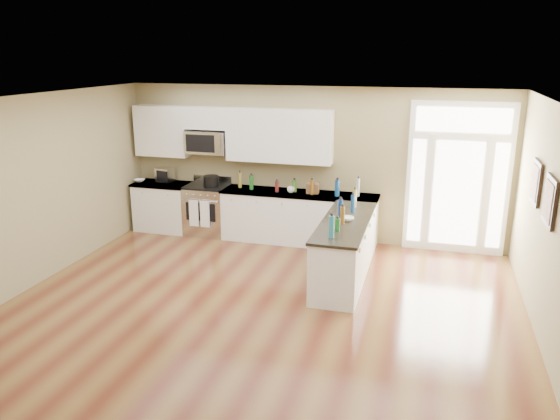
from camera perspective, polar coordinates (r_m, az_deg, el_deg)
name	(u,v)px	position (r m, az deg, el deg)	size (l,w,h in m)	color
ground	(238,341)	(6.83, -4.44, -13.45)	(8.00, 8.00, 0.00)	#592819
room_shell	(234,205)	(6.17, -4.78, 0.49)	(8.00, 8.00, 8.00)	#91855C
back_cabinet_left	(164,208)	(10.90, -12.02, 0.22)	(1.10, 0.66, 0.94)	white
back_cabinet_right	(299,219)	(9.96, 1.97, -0.96)	(2.85, 0.66, 0.94)	white
peninsula_cabinet	(344,252)	(8.41, 6.75, -4.36)	(0.69, 2.32, 0.94)	white
upper_cabinet_left	(163,131)	(10.73, -12.18, 8.08)	(1.04, 0.33, 0.95)	white
upper_cabinet_right	(279,136)	(9.87, -0.10, 7.76)	(1.94, 0.33, 0.95)	white
upper_cabinet_short	(207,118)	(10.29, -7.62, 9.51)	(0.82, 0.33, 0.40)	white
microwave	(207,142)	(10.32, -7.61, 7.06)	(0.78, 0.41, 0.42)	silver
entry_door	(458,179)	(9.74, 18.07, 3.12)	(1.70, 0.10, 2.60)	white
wall_art_near	(536,182)	(8.05, 25.18, 2.64)	(0.05, 0.58, 0.58)	black
wall_art_far	(550,201)	(7.09, 26.37, 0.83)	(0.05, 0.58, 0.58)	black
kitchen_range	(208,209)	(10.50, -7.58, 0.05)	(0.79, 0.70, 1.08)	silver
stockpot	(211,181)	(10.27, -7.19, 3.06)	(0.29, 0.29, 0.22)	black
toaster_oven	(165,175)	(10.85, -11.92, 3.62)	(0.32, 0.25, 0.27)	silver
cardboard_box	(313,188)	(9.77, 3.44, 2.29)	(0.22, 0.16, 0.18)	brown
bowl_left	(140,180)	(10.98, -14.47, 3.00)	(0.20, 0.20, 0.05)	white
bowl_peninsula	(348,219)	(8.23, 7.08, -0.91)	(0.19, 0.19, 0.06)	white
cup_counter	(291,190)	(9.80, 1.14, 2.13)	(0.13, 0.13, 0.10)	white
counter_bottles	(315,197)	(9.03, 3.72, 1.41)	(2.33, 2.42, 0.32)	#19591E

